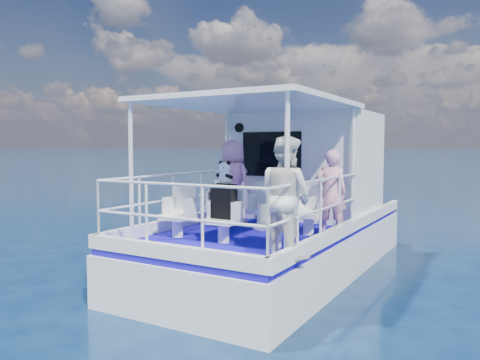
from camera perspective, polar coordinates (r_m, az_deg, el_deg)
name	(u,v)px	position (r m, az deg, el deg)	size (l,w,h in m)	color
ground	(256,281)	(8.53, 2.01, -12.25)	(2000.00, 2000.00, 0.00)	#081B3C
hull	(280,269)	(9.39, 4.93, -10.73)	(3.00, 7.00, 1.60)	white
deck	(281,226)	(9.22, 4.96, -5.61)	(2.90, 6.90, 0.10)	#150B9C
cabin	(306,165)	(10.29, 8.08, 1.81)	(2.85, 2.00, 2.20)	white
canopy	(251,103)	(8.05, 1.39, 9.37)	(3.00, 3.20, 0.08)	white
canopy_posts	(250,170)	(7.98, 1.20, 1.22)	(2.77, 2.97, 2.20)	white
railings	(240,207)	(7.75, 0.03, -3.31)	(2.84, 3.59, 1.00)	white
seat_port_fwd	(220,216)	(8.91, -2.49, -4.37)	(0.48, 0.46, 0.38)	white
seat_center_fwd	(262,219)	(8.47, 2.67, -4.81)	(0.48, 0.46, 0.38)	white
seat_stbd_fwd	(309,223)	(8.10, 8.35, -5.26)	(0.48, 0.46, 0.38)	white
seat_port_aft	(178,226)	(7.86, -7.62, -5.53)	(0.48, 0.46, 0.38)	white
seat_center_aft	(223,230)	(7.35, -2.03, -6.16)	(0.48, 0.46, 0.38)	white
seat_stbd_aft	(275,236)	(6.93, 4.34, -6.80)	(0.48, 0.46, 0.38)	white
passenger_port_fwd	(233,182)	(9.04, -0.90, -0.25)	(0.61, 0.44, 1.63)	pink
passenger_stbd_fwd	(331,193)	(8.02, 11.03, -1.53)	(0.53, 0.35, 1.45)	pink
passenger_stbd_aft	(285,197)	(6.30, 5.56, -2.08)	(0.80, 0.62, 1.64)	silver
backpack_port	(219,196)	(8.81, -2.57, -1.97)	(0.29, 0.16, 0.38)	black
backpack_center	(224,201)	(7.28, -1.94, -2.62)	(0.36, 0.20, 0.53)	black
compact_camera	(219,185)	(8.80, -2.57, -0.56)	(0.09, 0.06, 0.06)	black
panda	(225,173)	(7.27, -1.87, 0.91)	(0.24, 0.20, 0.36)	white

